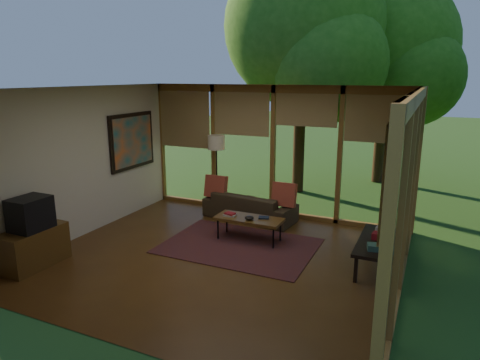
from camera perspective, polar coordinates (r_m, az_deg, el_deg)
The scene contains 25 objects.
floor at distance 7.06m, azimuth -2.95°, elevation -10.35°, with size 5.50×5.50×0.00m, color brown.
ceiling at distance 6.44m, azimuth -3.25°, elevation 12.14°, with size 5.50×5.50×0.00m, color white.
wall_left at distance 8.23m, azimuth -20.33°, elevation 2.20°, with size 0.04×5.00×2.70m, color beige.
wall_front at distance 4.64m, azimuth -17.60°, elevation -6.22°, with size 5.50×0.04×2.70m, color beige.
window_wall_back at distance 8.86m, azimuth 4.42°, elevation 3.81°, with size 5.50×0.12×2.70m, color olive.
window_wall_right at distance 5.91m, azimuth 21.30°, elevation -2.24°, with size 0.12×5.00×2.70m, color olive.
tree_nw at distance 10.77m, azimuth 8.45°, elevation 19.47°, with size 3.75×3.75×5.85m.
tree_ne at distance 12.27m, azimuth 19.06°, elevation 16.48°, with size 3.50×3.50×5.37m.
rug at distance 7.50m, azimuth -0.14°, elevation -8.75°, with size 2.57×1.82×0.01m, color maroon.
sofa at distance 8.77m, azimuth 1.31°, elevation -3.50°, with size 1.88×0.73×0.55m, color #392C1C.
pillow_left at distance 8.95m, azimuth -3.22°, elevation -0.93°, with size 0.46×0.15×0.46m, color maroon.
pillow_right at distance 8.37m, azimuth 5.91°, elevation -2.01°, with size 0.46×0.15×0.46m, color maroon.
ct_book_lower at distance 7.70m, azimuth -1.34°, elevation -4.70°, with size 0.21×0.16×0.03m, color #AAA39A.
ct_book_upper at distance 7.69m, azimuth -1.34°, elevation -4.49°, with size 0.17×0.13×0.03m, color maroon.
ct_book_side at distance 7.59m, azimuth 3.19°, elevation -5.02°, with size 0.18×0.14×0.03m, color black.
ct_bowl at distance 7.49m, azimuth 1.26°, elevation -5.07°, with size 0.16×0.16×0.07m, color black.
media_cabinet at distance 7.41m, azimuth -25.82°, elevation -8.07°, with size 0.50×1.00×0.60m, color brown.
television at distance 7.22m, azimuth -26.17°, elevation -4.04°, with size 0.45×0.55×0.50m, color black.
console_book_a at distance 6.47m, azimuth 17.69°, elevation -8.55°, with size 0.24×0.17×0.09m, color #33594D.
console_book_b at distance 6.88m, azimuth 18.17°, elevation -7.14°, with size 0.22×0.16×0.10m, color maroon.
console_book_c at distance 7.27m, azimuth 18.54°, elevation -6.24°, with size 0.21×0.16×0.06m, color #AAA39A.
floor_lamp at distance 9.10m, azimuth -3.17°, elevation 4.45°, with size 0.36×0.36×1.65m.
coffee_table at distance 7.62m, azimuth 1.20°, elevation -5.29°, with size 1.20×0.50×0.43m.
side_console at distance 6.87m, azimuth 18.06°, elevation -8.03°, with size 0.60×1.40×0.46m.
wall_painting at distance 9.20m, azimuth -14.17°, elevation 5.07°, with size 0.06×1.35×1.15m.
Camera 1 is at (2.99, -5.70, 2.89)m, focal length 32.00 mm.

